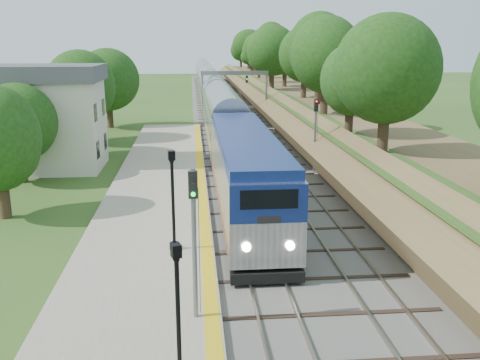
{
  "coord_description": "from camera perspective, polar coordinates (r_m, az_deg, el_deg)",
  "views": [
    {
      "loc": [
        -2.88,
        -12.08,
        9.66
      ],
      "look_at": [
        -0.5,
        14.33,
        2.8
      ],
      "focal_mm": 40.0,
      "sensor_mm": 36.0,
      "label": 1
    }
  ],
  "objects": [
    {
      "name": "trackbed",
      "position": [
        72.88,
        -1.27,
        6.94
      ],
      "size": [
        9.5,
        170.0,
        0.28
      ],
      "color": "#4C4944",
      "rests_on": "ground"
    },
    {
      "name": "platform",
      "position": [
        29.73,
        -9.38,
        -4.27
      ],
      "size": [
        6.4,
        68.0,
        0.38
      ],
      "primitive_type": "cube",
      "color": "gray",
      "rests_on": "ground"
    },
    {
      "name": "yellow_stripe",
      "position": [
        29.58,
        -3.87,
        -3.8
      ],
      "size": [
        0.55,
        68.0,
        0.01
      ],
      "primitive_type": "cube",
      "color": "gold",
      "rests_on": "platform"
    },
    {
      "name": "embankment",
      "position": [
        73.69,
        5.28,
        8.44
      ],
      "size": [
        10.64,
        170.0,
        11.7
      ],
      "color": "brown",
      "rests_on": "ground"
    },
    {
      "name": "station_building",
      "position": [
        43.88,
        -19.9,
        6.35
      ],
      "size": [
        8.6,
        6.6,
        8.0
      ],
      "color": "silver",
      "rests_on": "ground"
    },
    {
      "name": "signal_gantry",
      "position": [
        67.46,
        -0.59,
        10.39
      ],
      "size": [
        8.4,
        0.38,
        6.2
      ],
      "color": "slate",
      "rests_on": "ground"
    },
    {
      "name": "trees_behind_platform",
      "position": [
        34.17,
        -19.2,
        5.07
      ],
      "size": [
        7.82,
        53.32,
        7.21
      ],
      "color": "#332316",
      "rests_on": "ground"
    },
    {
      "name": "train",
      "position": [
        80.72,
        -3.12,
        9.27
      ],
      "size": [
        3.09,
        123.86,
        4.54
      ],
      "color": "black",
      "rests_on": "trackbed"
    },
    {
      "name": "lamppost_mid",
      "position": [
        15.32,
        -6.59,
        -14.72
      ],
      "size": [
        0.4,
        0.4,
        4.08
      ],
      "color": "black",
      "rests_on": "platform"
    },
    {
      "name": "lamppost_far",
      "position": [
        24.41,
        -7.14,
        -2.8
      ],
      "size": [
        0.46,
        0.46,
        4.63
      ],
      "color": "black",
      "rests_on": "platform"
    },
    {
      "name": "signal_platform",
      "position": [
        17.96,
        -4.94,
        -5.12
      ],
      "size": [
        0.31,
        0.25,
        5.31
      ],
      "color": "slate",
      "rests_on": "platform"
    },
    {
      "name": "signal_farside",
      "position": [
        40.09,
        8.04,
        5.58
      ],
      "size": [
        0.31,
        0.24,
        5.6
      ],
      "color": "slate",
      "rests_on": "ground"
    }
  ]
}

